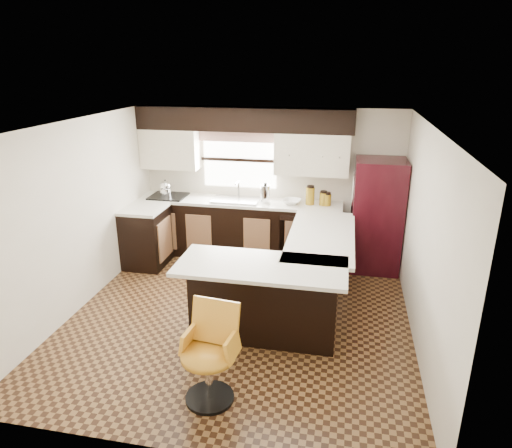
% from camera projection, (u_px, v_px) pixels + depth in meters
% --- Properties ---
extents(floor, '(4.40, 4.40, 0.00)m').
position_uv_depth(floor, '(240.00, 315.00, 5.82)').
color(floor, '#49301A').
rests_on(floor, ground).
extents(ceiling, '(4.40, 4.40, 0.00)m').
position_uv_depth(ceiling, '(238.00, 125.00, 5.01)').
color(ceiling, silver).
rests_on(ceiling, wall_back).
extents(wall_back, '(4.40, 0.00, 4.40)m').
position_uv_depth(wall_back, '(270.00, 182.00, 7.44)').
color(wall_back, beige).
rests_on(wall_back, floor).
extents(wall_front, '(4.40, 0.00, 4.40)m').
position_uv_depth(wall_front, '(171.00, 327.00, 3.38)').
color(wall_front, beige).
rests_on(wall_front, floor).
extents(wall_left, '(0.00, 4.40, 4.40)m').
position_uv_depth(wall_left, '(79.00, 216.00, 5.80)').
color(wall_left, beige).
rests_on(wall_left, floor).
extents(wall_right, '(0.00, 4.40, 4.40)m').
position_uv_depth(wall_right, '(424.00, 240.00, 5.02)').
color(wall_right, beige).
rests_on(wall_right, floor).
extents(base_cab_back, '(3.30, 0.60, 0.90)m').
position_uv_depth(base_cab_back, '(240.00, 229.00, 7.50)').
color(base_cab_back, black).
rests_on(base_cab_back, floor).
extents(base_cab_left, '(0.60, 0.70, 0.90)m').
position_uv_depth(base_cab_left, '(146.00, 238.00, 7.15)').
color(base_cab_left, black).
rests_on(base_cab_left, floor).
extents(counter_back, '(3.30, 0.60, 0.04)m').
position_uv_depth(counter_back, '(239.00, 202.00, 7.34)').
color(counter_back, silver).
rests_on(counter_back, base_cab_back).
extents(counter_left, '(0.60, 0.70, 0.04)m').
position_uv_depth(counter_left, '(144.00, 209.00, 6.99)').
color(counter_left, silver).
rests_on(counter_left, base_cab_left).
extents(soffit, '(3.40, 0.35, 0.36)m').
position_uv_depth(soffit, '(243.00, 119.00, 7.01)').
color(soffit, black).
rests_on(soffit, wall_back).
extents(upper_cab_left, '(0.94, 0.35, 0.64)m').
position_uv_depth(upper_cab_left, '(170.00, 149.00, 7.41)').
color(upper_cab_left, beige).
rests_on(upper_cab_left, wall_back).
extents(upper_cab_right, '(1.14, 0.35, 0.64)m').
position_uv_depth(upper_cab_right, '(312.00, 154.00, 6.98)').
color(upper_cab_right, beige).
rests_on(upper_cab_right, wall_back).
extents(window_pane, '(1.20, 0.02, 0.90)m').
position_uv_depth(window_pane, '(240.00, 160.00, 7.40)').
color(window_pane, white).
rests_on(window_pane, wall_back).
extents(valance, '(1.30, 0.06, 0.18)m').
position_uv_depth(valance, '(239.00, 136.00, 7.23)').
color(valance, '#D19B93').
rests_on(valance, wall_back).
extents(sink, '(0.75, 0.45, 0.03)m').
position_uv_depth(sink, '(236.00, 200.00, 7.32)').
color(sink, '#B2B2B7').
rests_on(sink, counter_back).
extents(dishwasher, '(0.58, 0.03, 0.78)m').
position_uv_depth(dishwasher, '(298.00, 241.00, 7.06)').
color(dishwasher, black).
rests_on(dishwasher, floor).
extents(cooktop, '(0.58, 0.50, 0.02)m').
position_uv_depth(cooktop, '(168.00, 196.00, 7.54)').
color(cooktop, black).
rests_on(cooktop, counter_back).
extents(peninsula_long, '(0.60, 1.95, 0.90)m').
position_uv_depth(peninsula_long, '(316.00, 269.00, 6.08)').
color(peninsula_long, black).
rests_on(peninsula_long, floor).
extents(peninsula_return, '(1.65, 0.60, 0.90)m').
position_uv_depth(peninsula_return, '(264.00, 300.00, 5.27)').
color(peninsula_return, black).
rests_on(peninsula_return, floor).
extents(counter_pen_long, '(0.84, 1.95, 0.04)m').
position_uv_depth(counter_pen_long, '(322.00, 236.00, 5.91)').
color(counter_pen_long, silver).
rests_on(counter_pen_long, peninsula_long).
extents(counter_pen_return, '(1.89, 0.84, 0.04)m').
position_uv_depth(counter_pen_return, '(261.00, 266.00, 5.03)').
color(counter_pen_return, silver).
rests_on(counter_pen_return, peninsula_return).
extents(refrigerator, '(0.74, 0.71, 1.72)m').
position_uv_depth(refrigerator, '(377.00, 216.00, 6.90)').
color(refrigerator, black).
rests_on(refrigerator, floor).
extents(bar_chair, '(0.57, 0.57, 0.96)m').
position_uv_depth(bar_chair, '(208.00, 357.00, 4.22)').
color(bar_chair, orange).
rests_on(bar_chair, floor).
extents(kettle, '(0.20, 0.20, 0.26)m').
position_uv_depth(kettle, '(166.00, 188.00, 7.49)').
color(kettle, silver).
rests_on(kettle, cooktop).
extents(percolator, '(0.15, 0.15, 0.28)m').
position_uv_depth(percolator, '(265.00, 194.00, 7.21)').
color(percolator, silver).
rests_on(percolator, counter_back).
extents(mixing_bowl, '(0.33, 0.33, 0.07)m').
position_uv_depth(mixing_bowl, '(292.00, 201.00, 7.17)').
color(mixing_bowl, white).
rests_on(mixing_bowl, counter_back).
extents(canister_large, '(0.14, 0.14, 0.27)m').
position_uv_depth(canister_large, '(310.00, 196.00, 7.10)').
color(canister_large, olive).
rests_on(canister_large, counter_back).
extents(canister_med, '(0.12, 0.12, 0.20)m').
position_uv_depth(canister_med, '(323.00, 199.00, 7.07)').
color(canister_med, olive).
rests_on(canister_med, counter_back).
extents(canister_small, '(0.13, 0.13, 0.18)m').
position_uv_depth(canister_small, '(327.00, 200.00, 7.07)').
color(canister_small, olive).
rests_on(canister_small, counter_back).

